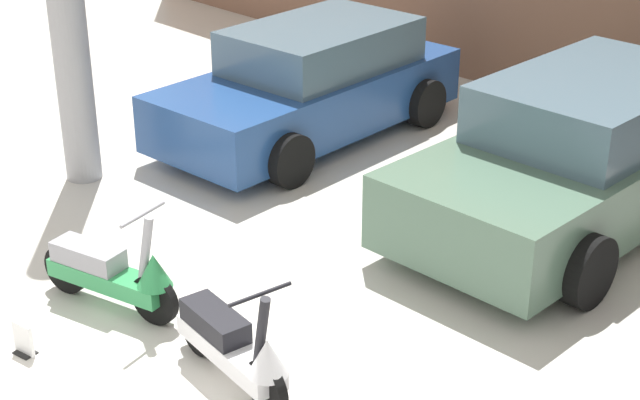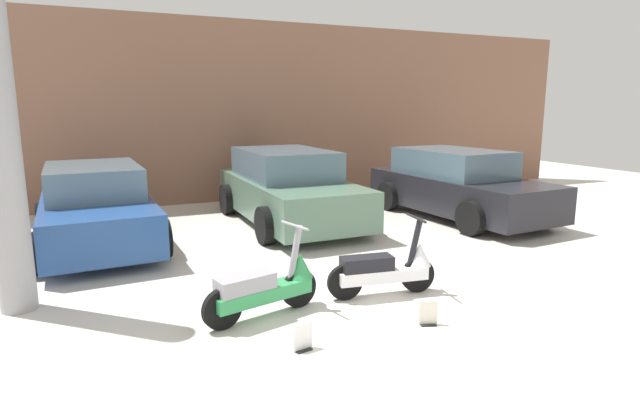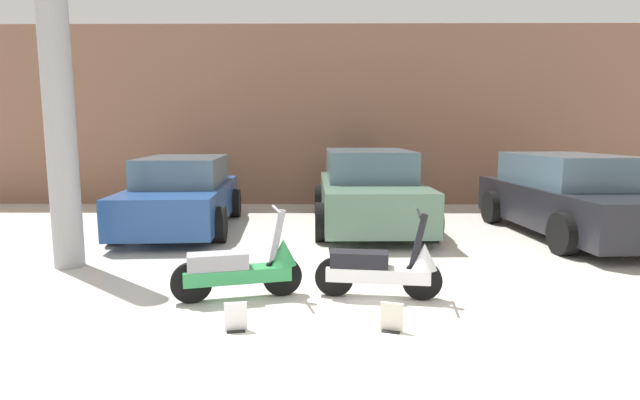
{
  "view_description": "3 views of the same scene",
  "coord_description": "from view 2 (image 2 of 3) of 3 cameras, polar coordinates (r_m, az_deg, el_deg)",
  "views": [
    {
      "loc": [
        4.94,
        -2.46,
        4.19
      ],
      "look_at": [
        -0.2,
        2.51,
        0.82
      ],
      "focal_mm": 55.0,
      "sensor_mm": 36.0,
      "label": 1
    },
    {
      "loc": [
        -2.55,
        -3.76,
        2.2
      ],
      "look_at": [
        0.08,
        2.45,
        0.94
      ],
      "focal_mm": 28.0,
      "sensor_mm": 36.0,
      "label": 2
    },
    {
      "loc": [
        -0.25,
        -3.99,
        1.77
      ],
      "look_at": [
        -0.31,
        2.36,
        0.87
      ],
      "focal_mm": 28.0,
      "sensor_mm": 36.0,
      "label": 3
    }
  ],
  "objects": [
    {
      "name": "car_rear_right",
      "position": [
        10.47,
        15.45,
        1.67
      ],
      "size": [
        2.18,
        4.11,
        1.36
      ],
      "rotation": [
        0.0,
        0.0,
        -1.49
      ],
      "color": "black",
      "rests_on": "ground_plane"
    },
    {
      "name": "car_rear_left",
      "position": [
        8.81,
        -24.22,
        -0.76
      ],
      "size": [
        2.03,
        3.87,
        1.28
      ],
      "rotation": [
        0.0,
        0.0,
        -1.5
      ],
      "color": "navy",
      "rests_on": "ground_plane"
    },
    {
      "name": "scooter_front_right",
      "position": [
        5.99,
        7.66,
        -7.73
      ],
      "size": [
        1.34,
        0.48,
        0.93
      ],
      "rotation": [
        0.0,
        0.0,
        -0.12
      ],
      "color": "black",
      "rests_on": "ground_plane"
    },
    {
      "name": "scooter_front_left",
      "position": [
        5.39,
        -6.04,
        -9.7
      ],
      "size": [
        1.34,
        0.62,
        0.95
      ],
      "rotation": [
        0.0,
        0.0,
        0.26
      ],
      "color": "black",
      "rests_on": "ground_plane"
    },
    {
      "name": "car_rear_center",
      "position": [
        9.6,
        -3.68,
        1.36
      ],
      "size": [
        2.06,
        4.15,
        1.4
      ],
      "rotation": [
        0.0,
        0.0,
        -1.55
      ],
      "color": "#51705B",
      "rests_on": "ground_plane"
    },
    {
      "name": "wall_back",
      "position": [
        11.93,
        -10.71,
        9.85
      ],
      "size": [
        19.6,
        0.12,
        4.17
      ],
      "primitive_type": "cube",
      "color": "#845B47",
      "rests_on": "ground_plane"
    },
    {
      "name": "ground_plane",
      "position": [
        5.05,
        10.45,
        -15.46
      ],
      "size": [
        28.0,
        28.0,
        0.0
      ],
      "primitive_type": "plane",
      "color": "silver"
    },
    {
      "name": "placard_near_right_scooter",
      "position": [
        5.36,
        12.24,
        -12.62
      ],
      "size": [
        0.2,
        0.16,
        0.26
      ],
      "rotation": [
        0.0,
        0.0,
        -0.3
      ],
      "color": "black",
      "rests_on": "ground_plane"
    },
    {
      "name": "placard_near_left_scooter",
      "position": [
        4.75,
        -2.05,
        -15.5
      ],
      "size": [
        0.2,
        0.15,
        0.26
      ],
      "rotation": [
        0.0,
        0.0,
        0.18
      ],
      "color": "black",
      "rests_on": "ground_plane"
    }
  ]
}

